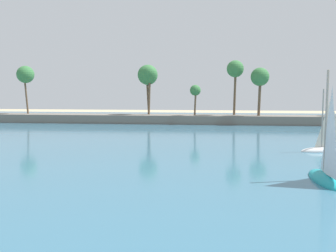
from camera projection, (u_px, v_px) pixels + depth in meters
sea at (187, 129)px, 61.82m from camera, size 220.00×103.86×0.06m
palm_headland at (191, 109)px, 73.52m from camera, size 92.71×6.63×12.95m
sailboat_mid_bay at (326, 171)px, 25.59m from camera, size 1.78×5.89×8.53m
sailboat_toward_headland at (325, 145)px, 38.51m from camera, size 5.17×2.37×7.22m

